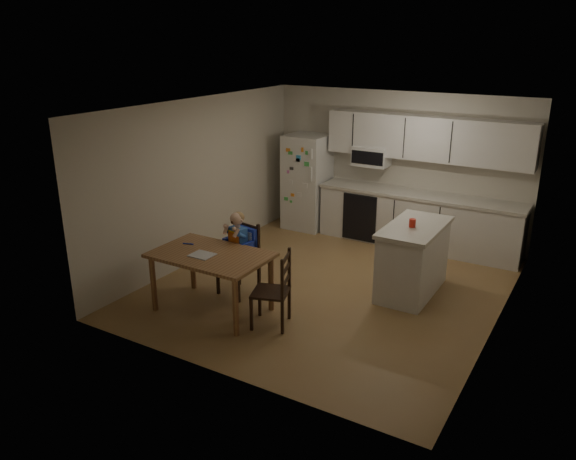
{
  "coord_description": "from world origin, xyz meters",
  "views": [
    {
      "loc": [
        3.19,
        -6.49,
        3.37
      ],
      "look_at": [
        -0.2,
        -0.79,
        1.05
      ],
      "focal_mm": 35.0,
      "sensor_mm": 36.0,
      "label": 1
    }
  ],
  "objects_px": {
    "refrigerator": "(307,182)",
    "kitchen_island": "(413,259)",
    "dining_table": "(211,261)",
    "chair_side": "(278,285)",
    "red_cup": "(412,223)",
    "chair_booster": "(240,244)"
  },
  "relations": [
    {
      "from": "refrigerator",
      "to": "chair_booster",
      "type": "height_order",
      "value": "refrigerator"
    },
    {
      "from": "red_cup",
      "to": "chair_booster",
      "type": "distance_m",
      "value": 2.3
    },
    {
      "from": "refrigerator",
      "to": "chair_side",
      "type": "distance_m",
      "value": 3.79
    },
    {
      "from": "kitchen_island",
      "to": "chair_booster",
      "type": "xyz_separation_m",
      "value": [
        -2.01,
        -1.2,
        0.21
      ]
    },
    {
      "from": "dining_table",
      "to": "chair_booster",
      "type": "relative_size",
      "value": 1.25
    },
    {
      "from": "kitchen_island",
      "to": "chair_booster",
      "type": "relative_size",
      "value": 1.13
    },
    {
      "from": "refrigerator",
      "to": "dining_table",
      "type": "height_order",
      "value": "refrigerator"
    },
    {
      "from": "kitchen_island",
      "to": "chair_side",
      "type": "relative_size",
      "value": 1.38
    },
    {
      "from": "refrigerator",
      "to": "red_cup",
      "type": "distance_m",
      "value": 3.15
    },
    {
      "from": "chair_side",
      "to": "kitchen_island",
      "type": "bearing_deg",
      "value": 129.95
    },
    {
      "from": "dining_table",
      "to": "chair_side",
      "type": "bearing_deg",
      "value": 4.86
    },
    {
      "from": "refrigerator",
      "to": "red_cup",
      "type": "bearing_deg",
      "value": -34.96
    },
    {
      "from": "chair_booster",
      "to": "chair_side",
      "type": "height_order",
      "value": "chair_booster"
    },
    {
      "from": "chair_booster",
      "to": "dining_table",
      "type": "bearing_deg",
      "value": -80.56
    },
    {
      "from": "red_cup",
      "to": "dining_table",
      "type": "relative_size",
      "value": 0.08
    },
    {
      "from": "red_cup",
      "to": "refrigerator",
      "type": "bearing_deg",
      "value": 145.04
    },
    {
      "from": "red_cup",
      "to": "chair_booster",
      "type": "bearing_deg",
      "value": -150.64
    },
    {
      "from": "dining_table",
      "to": "chair_booster",
      "type": "xyz_separation_m",
      "value": [
        0.01,
        0.62,
        0.03
      ]
    },
    {
      "from": "chair_side",
      "to": "refrigerator",
      "type": "bearing_deg",
      "value": -174.63
    },
    {
      "from": "kitchen_island",
      "to": "chair_side",
      "type": "bearing_deg",
      "value": -121.71
    },
    {
      "from": "refrigerator",
      "to": "kitchen_island",
      "type": "relative_size",
      "value": 1.3
    },
    {
      "from": "chair_booster",
      "to": "red_cup",
      "type": "bearing_deg",
      "value": 39.61
    }
  ]
}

